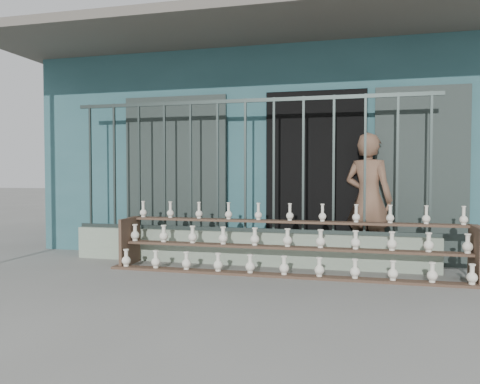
# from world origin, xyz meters

# --- Properties ---
(ground) EXTENTS (60.00, 60.00, 0.00)m
(ground) POSITION_xyz_m (0.00, 0.00, 0.00)
(ground) COLOR slate
(workshop_building) EXTENTS (7.40, 6.60, 3.21)m
(workshop_building) POSITION_xyz_m (0.00, 4.23, 1.62)
(workshop_building) COLOR #2B555B
(workshop_building) RESTS_ON ground
(parapet_wall) EXTENTS (5.00, 0.20, 0.45)m
(parapet_wall) POSITION_xyz_m (0.00, 1.30, 0.23)
(parapet_wall) COLOR gray
(parapet_wall) RESTS_ON ground
(security_fence) EXTENTS (5.00, 0.04, 1.80)m
(security_fence) POSITION_xyz_m (-0.00, 1.30, 1.35)
(security_fence) COLOR #283330
(security_fence) RESTS_ON parapet_wall
(shelf_rack) EXTENTS (4.50, 0.68, 0.85)m
(shelf_rack) POSITION_xyz_m (0.63, 0.89, 0.36)
(shelf_rack) COLOR brown
(shelf_rack) RESTS_ON ground
(elderly_woman) EXTENTS (0.77, 0.65, 1.78)m
(elderly_woman) POSITION_xyz_m (1.62, 1.62, 0.89)
(elderly_woman) COLOR brown
(elderly_woman) RESTS_ON ground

